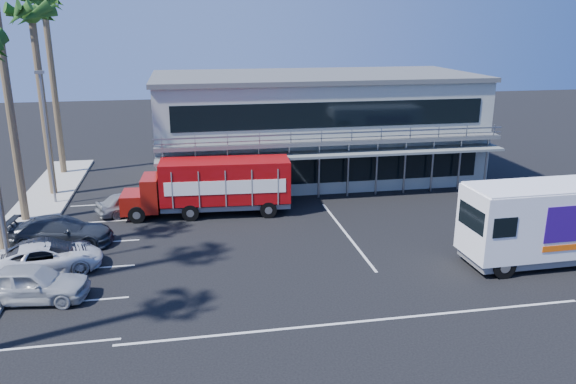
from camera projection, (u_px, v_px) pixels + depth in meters
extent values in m
plane|color=black|center=(323.00, 258.00, 26.69)|extent=(120.00, 120.00, 0.00)
cube|color=#9EA496|center=(314.00, 127.00, 40.30)|extent=(22.00, 10.00, 7.00)
cube|color=#515454|center=(315.00, 76.00, 39.24)|extent=(22.40, 10.40, 0.30)
cube|color=#515454|center=(334.00, 142.00, 35.00)|extent=(22.00, 1.20, 0.25)
cube|color=gray|center=(337.00, 136.00, 34.34)|extent=(22.00, 0.08, 0.90)
cube|color=slate|center=(335.00, 154.00, 34.93)|extent=(22.00, 1.80, 0.15)
cube|color=black|center=(331.00, 170.00, 36.13)|extent=(20.00, 0.06, 1.60)
cube|color=black|center=(332.00, 115.00, 35.08)|extent=(20.00, 0.06, 1.60)
cube|color=#A5A399|center=(20.00, 233.00, 29.69)|extent=(3.00, 32.00, 0.16)
cylinder|color=brown|center=(9.00, 101.00, 29.60)|extent=(0.44, 0.44, 13.50)
cylinder|color=brown|center=(44.00, 111.00, 34.75)|extent=(0.44, 0.44, 11.00)
sphere|color=#164E19|center=(31.00, 14.00, 33.09)|extent=(1.10, 1.10, 1.10)
cylinder|color=brown|center=(54.00, 92.00, 39.71)|extent=(0.44, 0.44, 12.00)
sphere|color=#164E19|center=(43.00, 0.00, 37.91)|extent=(1.10, 1.10, 1.10)
cylinder|color=gray|center=(48.00, 141.00, 33.39)|extent=(0.14, 0.14, 8.00)
cube|color=gray|center=(39.00, 72.00, 32.23)|extent=(0.50, 0.25, 0.18)
cube|color=maroon|center=(134.00, 202.00, 32.03)|extent=(1.42, 2.15, 1.10)
cube|color=maroon|center=(151.00, 193.00, 32.00)|extent=(1.07, 2.35, 1.93)
cube|color=black|center=(151.00, 184.00, 31.84)|extent=(0.17, 1.95, 0.64)
cube|color=#95090E|center=(225.00, 180.00, 32.30)|extent=(7.49, 2.77, 2.39)
cube|color=slate|center=(226.00, 204.00, 32.72)|extent=(7.47, 2.42, 0.28)
cube|color=white|center=(226.00, 188.00, 31.23)|extent=(6.75, 0.46, 0.78)
cube|color=white|center=(225.00, 177.00, 33.43)|extent=(6.75, 0.46, 0.78)
cylinder|color=black|center=(137.00, 215.00, 31.23)|extent=(0.97, 0.34, 0.96)
cylinder|color=black|center=(142.00, 204.00, 33.15)|extent=(0.97, 0.34, 0.96)
cylinder|color=black|center=(190.00, 213.00, 31.56)|extent=(0.97, 0.34, 0.96)
cylinder|color=black|center=(192.00, 202.00, 33.48)|extent=(0.97, 0.34, 0.96)
cylinder|color=black|center=(268.00, 210.00, 32.06)|extent=(0.97, 0.34, 0.96)
cylinder|color=black|center=(266.00, 199.00, 33.99)|extent=(0.97, 0.34, 0.96)
cube|color=white|center=(548.00, 219.00, 25.63)|extent=(7.78, 2.79, 3.10)
cube|color=slate|center=(543.00, 253.00, 26.13)|extent=(7.47, 2.52, 0.39)
cube|color=black|center=(472.00, 217.00, 24.79)|extent=(0.10, 2.18, 1.05)
cube|color=white|center=(553.00, 185.00, 25.17)|extent=(7.63, 2.74, 0.09)
cube|color=#2D0C6F|center=(547.00, 204.00, 26.99)|extent=(3.98, 0.10, 1.66)
cylinder|color=black|center=(504.00, 267.00, 24.47)|extent=(1.07, 0.30, 1.06)
cylinder|color=black|center=(476.00, 247.00, 26.67)|extent=(1.07, 0.30, 1.06)
cylinder|color=black|center=(571.00, 239.00, 27.64)|extent=(1.07, 0.30, 1.06)
imported|color=#A6A9AD|center=(31.00, 283.00, 22.40)|extent=(4.66, 2.37, 1.52)
imported|color=black|center=(49.00, 255.00, 25.45)|extent=(4.19, 2.36, 1.31)
imported|color=silver|center=(47.00, 258.00, 25.07)|extent=(5.07, 2.99, 1.32)
imported|color=#272C34|center=(61.00, 231.00, 28.06)|extent=(5.23, 2.59, 1.46)
imported|color=gray|center=(130.00, 202.00, 32.76)|extent=(4.17, 3.01, 1.32)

